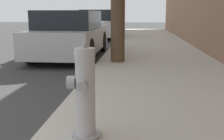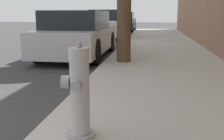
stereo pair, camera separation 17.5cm
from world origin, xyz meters
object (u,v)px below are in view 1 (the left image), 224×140
fire_hydrant (85,94)px  parked_car_far (111,22)px  parked_car_mid (99,24)px  parked_car_near (71,35)px

fire_hydrant → parked_car_far: parked_car_far is taller
parked_car_far → parked_car_mid: bearing=-90.1°
fire_hydrant → parked_car_near: (-1.54, 5.79, 0.12)m
parked_car_near → parked_car_mid: parked_car_mid is taller
parked_car_near → parked_car_mid: size_ratio=1.00×
fire_hydrant → parked_car_far: size_ratio=0.22×
parked_car_near → parked_car_far: 12.96m
fire_hydrant → parked_car_mid: size_ratio=0.22×
fire_hydrant → parked_car_mid: 12.55m
parked_car_near → parked_car_far: parked_car_far is taller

